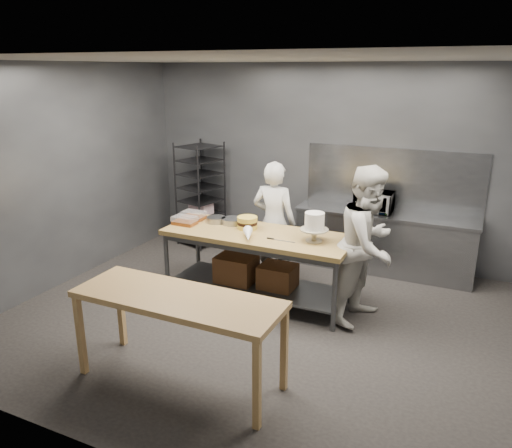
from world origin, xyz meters
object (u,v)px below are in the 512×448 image
(microwave, at_px, (374,201))
(speed_rack, at_px, (201,195))
(near_counter, at_px, (178,305))
(chef_behind, at_px, (274,222))
(layer_cake, at_px, (247,223))
(chef_right, at_px, (368,245))
(frosted_cake_stand, at_px, (314,224))
(work_table, at_px, (256,258))

(microwave, bearing_deg, speed_rack, -178.42)
(near_counter, relative_size, microwave, 3.69)
(chef_behind, relative_size, layer_cake, 6.59)
(speed_rack, xyz_separation_m, chef_right, (3.19, -1.52, 0.08))
(microwave, bearing_deg, layer_cake, -129.15)
(microwave, height_order, frosted_cake_stand, frosted_cake_stand)
(work_table, height_order, layer_cake, layer_cake)
(near_counter, bearing_deg, chef_right, 57.17)
(near_counter, relative_size, frosted_cake_stand, 5.56)
(chef_behind, xyz_separation_m, layer_cake, (-0.13, -0.58, 0.14))
(speed_rack, xyz_separation_m, microwave, (2.90, 0.08, 0.19))
(speed_rack, distance_m, layer_cake, 2.21)
(near_counter, xyz_separation_m, layer_cake, (-0.27, 2.04, 0.19))
(chef_right, bearing_deg, layer_cake, 103.86)
(microwave, bearing_deg, chef_behind, -139.05)
(speed_rack, relative_size, layer_cake, 6.71)
(layer_cake, bearing_deg, frosted_cake_stand, -6.62)
(chef_behind, xyz_separation_m, frosted_cake_stand, (0.81, -0.69, 0.28))
(chef_behind, distance_m, microwave, 1.54)
(work_table, height_order, microwave, microwave)
(work_table, relative_size, frosted_cake_stand, 6.68)
(work_table, distance_m, chef_right, 1.46)
(work_table, relative_size, layer_cake, 9.20)
(speed_rack, distance_m, chef_behind, 1.97)
(chef_right, bearing_deg, microwave, 24.89)
(chef_right, distance_m, microwave, 1.63)
(layer_cake, bearing_deg, speed_rack, 137.08)
(work_table, xyz_separation_m, near_counter, (0.10, -1.94, 0.24))
(frosted_cake_stand, bearing_deg, work_table, 179.15)
(chef_right, bearing_deg, frosted_cake_stand, 112.59)
(chef_behind, relative_size, frosted_cake_stand, 4.78)
(microwave, bearing_deg, near_counter, -105.62)
(frosted_cake_stand, relative_size, layer_cake, 1.38)
(near_counter, bearing_deg, frosted_cake_stand, 70.91)
(speed_rack, height_order, microwave, speed_rack)
(chef_behind, bearing_deg, chef_right, 156.55)
(near_counter, relative_size, speed_rack, 1.14)
(layer_cake, bearing_deg, near_counter, -82.34)
(chef_behind, height_order, chef_right, chef_right)
(near_counter, xyz_separation_m, chef_behind, (-0.14, 2.62, 0.05))
(work_table, distance_m, frosted_cake_stand, 0.96)
(microwave, bearing_deg, chef_right, -79.70)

